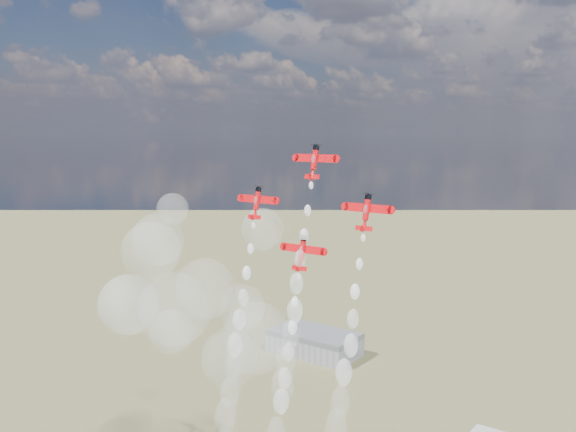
% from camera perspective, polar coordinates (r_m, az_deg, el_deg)
% --- Properties ---
extents(hangar, '(50.00, 28.00, 13.00)m').
position_cam_1_polar(hangar, '(357.11, 2.47, -11.73)').
color(hangar, gray).
rests_on(hangar, ground).
extents(plane_lead, '(11.79, 4.35, 8.30)m').
position_cam_1_polar(plane_lead, '(147.35, 2.48, 5.15)').
color(plane_lead, red).
rests_on(plane_lead, ground).
extents(plane_left, '(11.79, 4.35, 8.30)m').
position_cam_1_polar(plane_left, '(155.44, -2.94, 1.30)').
color(plane_left, red).
rests_on(plane_left, ground).
extents(plane_right, '(11.79, 4.35, 8.30)m').
position_cam_1_polar(plane_right, '(137.94, 7.34, 0.42)').
color(plane_right, red).
rests_on(plane_right, ground).
extents(plane_slot, '(11.79, 4.35, 8.30)m').
position_cam_1_polar(plane_slot, '(145.68, 1.30, -3.41)').
color(plane_slot, red).
rests_on(plane_slot, ground).
extents(smoke_trail_lead, '(5.18, 14.61, 49.63)m').
position_cam_1_polar(smoke_trail_lead, '(147.29, 0.06, -11.90)').
color(smoke_trail_lead, white).
rests_on(smoke_trail_lead, plane_lead).
extents(smoke_trail_left, '(5.18, 14.18, 50.13)m').
position_cam_1_polar(smoke_trail_left, '(158.75, -5.30, -14.74)').
color(smoke_trail_left, white).
rests_on(smoke_trail_left, plane_left).
extents(smoke_trail_right, '(5.90, 14.72, 49.72)m').
position_cam_1_polar(smoke_trail_right, '(141.28, 4.90, -17.62)').
color(smoke_trail_right, white).
rests_on(smoke_trail_right, plane_right).
extents(drifted_smoke_cloud, '(69.42, 38.56, 55.81)m').
position_cam_1_polar(drifted_smoke_cloud, '(181.84, -9.74, -7.77)').
color(drifted_smoke_cloud, white).
rests_on(drifted_smoke_cloud, ground).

